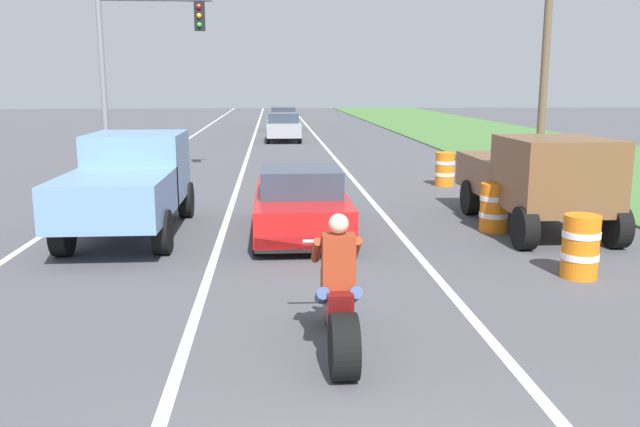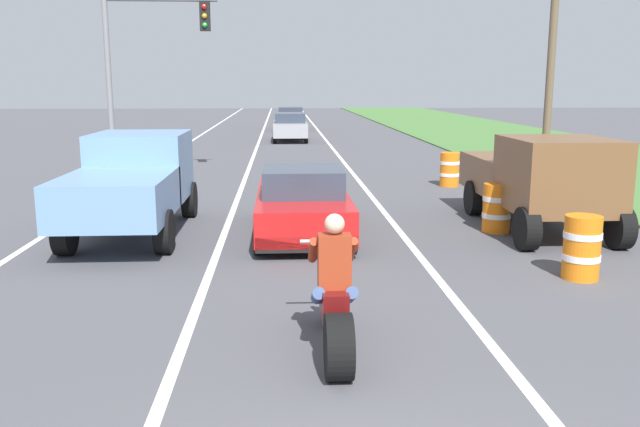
{
  "view_description": "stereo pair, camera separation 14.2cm",
  "coord_description": "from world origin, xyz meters",
  "px_view_note": "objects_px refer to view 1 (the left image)",
  "views": [
    {
      "loc": [
        -0.76,
        -3.51,
        2.99
      ],
      "look_at": [
        -0.03,
        6.57,
        1.0
      ],
      "focal_mm": 36.98,
      "sensor_mm": 36.0,
      "label": 1
    },
    {
      "loc": [
        -0.62,
        -3.52,
        2.99
      ],
      "look_at": [
        -0.03,
        6.57,
        1.0
      ],
      "focal_mm": 36.98,
      "sensor_mm": 36.0,
      "label": 2
    }
  ],
  "objects_px": {
    "construction_barrel_nearest": "(581,246)",
    "construction_barrel_mid": "(494,207)",
    "motorcycle_with_rider": "(338,305)",
    "construction_barrel_far": "(445,169)",
    "distant_car_far_ahead": "(283,127)",
    "traffic_light_mast_near": "(135,54)",
    "distant_car_further_ahead": "(283,118)",
    "pickup_truck_right_shoulder_brown": "(536,176)",
    "pickup_truck_left_lane_light_blue": "(130,180)",
    "sports_car_red": "(301,204)"
  },
  "relations": [
    {
      "from": "construction_barrel_nearest",
      "to": "construction_barrel_mid",
      "type": "height_order",
      "value": "same"
    },
    {
      "from": "motorcycle_with_rider",
      "to": "construction_barrel_mid",
      "type": "distance_m",
      "value": 7.17
    },
    {
      "from": "construction_barrel_far",
      "to": "distant_car_far_ahead",
      "type": "xyz_separation_m",
      "value": [
        -4.51,
        15.97,
        0.27
      ]
    },
    {
      "from": "traffic_light_mast_near",
      "to": "construction_barrel_far",
      "type": "height_order",
      "value": "traffic_light_mast_near"
    },
    {
      "from": "traffic_light_mast_near",
      "to": "distant_car_far_ahead",
      "type": "bearing_deg",
      "value": 69.65
    },
    {
      "from": "construction_barrel_nearest",
      "to": "distant_car_further_ahead",
      "type": "height_order",
      "value": "distant_car_further_ahead"
    },
    {
      "from": "pickup_truck_right_shoulder_brown",
      "to": "distant_car_far_ahead",
      "type": "xyz_separation_m",
      "value": [
        -4.85,
        21.94,
        -0.33
      ]
    },
    {
      "from": "traffic_light_mast_near",
      "to": "distant_car_further_ahead",
      "type": "relative_size",
      "value": 1.5
    },
    {
      "from": "pickup_truck_left_lane_light_blue",
      "to": "construction_barrel_far",
      "type": "bearing_deg",
      "value": 36.71
    },
    {
      "from": "traffic_light_mast_near",
      "to": "construction_barrel_mid",
      "type": "height_order",
      "value": "traffic_light_mast_near"
    },
    {
      "from": "pickup_truck_left_lane_light_blue",
      "to": "pickup_truck_right_shoulder_brown",
      "type": "height_order",
      "value": "same"
    },
    {
      "from": "motorcycle_with_rider",
      "to": "construction_barrel_mid",
      "type": "xyz_separation_m",
      "value": [
        3.82,
        6.06,
        -0.09
      ]
    },
    {
      "from": "sports_car_red",
      "to": "pickup_truck_right_shoulder_brown",
      "type": "distance_m",
      "value": 4.94
    },
    {
      "from": "pickup_truck_right_shoulder_brown",
      "to": "traffic_light_mast_near",
      "type": "relative_size",
      "value": 0.8
    },
    {
      "from": "sports_car_red",
      "to": "construction_barrel_nearest",
      "type": "xyz_separation_m",
      "value": [
        4.23,
        -3.34,
        -0.13
      ]
    },
    {
      "from": "motorcycle_with_rider",
      "to": "traffic_light_mast_near",
      "type": "height_order",
      "value": "traffic_light_mast_near"
    },
    {
      "from": "traffic_light_mast_near",
      "to": "sports_car_red",
      "type": "bearing_deg",
      "value": -61.3
    },
    {
      "from": "pickup_truck_right_shoulder_brown",
      "to": "distant_car_further_ahead",
      "type": "distance_m",
      "value": 31.25
    },
    {
      "from": "sports_car_red",
      "to": "traffic_light_mast_near",
      "type": "height_order",
      "value": "traffic_light_mast_near"
    },
    {
      "from": "construction_barrel_far",
      "to": "distant_car_further_ahead",
      "type": "distance_m",
      "value": 25.31
    },
    {
      "from": "motorcycle_with_rider",
      "to": "construction_barrel_nearest",
      "type": "relative_size",
      "value": 2.21
    },
    {
      "from": "pickup_truck_left_lane_light_blue",
      "to": "construction_barrel_far",
      "type": "distance_m",
      "value": 9.95
    },
    {
      "from": "construction_barrel_far",
      "to": "distant_car_far_ahead",
      "type": "distance_m",
      "value": 16.6
    },
    {
      "from": "motorcycle_with_rider",
      "to": "pickup_truck_left_lane_light_blue",
      "type": "relative_size",
      "value": 0.46
    },
    {
      "from": "sports_car_red",
      "to": "pickup_truck_left_lane_light_blue",
      "type": "xyz_separation_m",
      "value": [
        -3.39,
        0.23,
        0.48
      ]
    },
    {
      "from": "pickup_truck_right_shoulder_brown",
      "to": "distant_car_far_ahead",
      "type": "relative_size",
      "value": 1.2
    },
    {
      "from": "pickup_truck_left_lane_light_blue",
      "to": "construction_barrel_far",
      "type": "xyz_separation_m",
      "value": [
        7.96,
        5.94,
        -0.6
      ]
    },
    {
      "from": "sports_car_red",
      "to": "distant_car_far_ahead",
      "type": "bearing_deg",
      "value": 89.84
    },
    {
      "from": "motorcycle_with_rider",
      "to": "traffic_light_mast_near",
      "type": "relative_size",
      "value": 0.37
    },
    {
      "from": "construction_barrel_far",
      "to": "distant_car_further_ahead",
      "type": "height_order",
      "value": "distant_car_further_ahead"
    },
    {
      "from": "motorcycle_with_rider",
      "to": "distant_car_further_ahead",
      "type": "relative_size",
      "value": 0.55
    },
    {
      "from": "traffic_light_mast_near",
      "to": "construction_barrel_far",
      "type": "xyz_separation_m",
      "value": [
        9.43,
        -2.71,
        -3.42
      ]
    },
    {
      "from": "traffic_light_mast_near",
      "to": "construction_barrel_mid",
      "type": "xyz_separation_m",
      "value": [
        8.83,
        -8.88,
        -3.42
      ]
    },
    {
      "from": "construction_barrel_mid",
      "to": "distant_car_far_ahead",
      "type": "height_order",
      "value": "distant_car_far_ahead"
    },
    {
      "from": "motorcycle_with_rider",
      "to": "construction_barrel_mid",
      "type": "height_order",
      "value": "motorcycle_with_rider"
    },
    {
      "from": "pickup_truck_right_shoulder_brown",
      "to": "construction_barrel_mid",
      "type": "height_order",
      "value": "pickup_truck_right_shoulder_brown"
    },
    {
      "from": "pickup_truck_right_shoulder_brown",
      "to": "construction_barrel_mid",
      "type": "xyz_separation_m",
      "value": [
        -0.94,
        -0.21,
        -0.6
      ]
    },
    {
      "from": "motorcycle_with_rider",
      "to": "distant_car_far_ahead",
      "type": "bearing_deg",
      "value": 90.19
    },
    {
      "from": "sports_car_red",
      "to": "pickup_truck_right_shoulder_brown",
      "type": "height_order",
      "value": "pickup_truck_right_shoulder_brown"
    },
    {
      "from": "traffic_light_mast_near",
      "to": "pickup_truck_left_lane_light_blue",
      "type": "bearing_deg",
      "value": -80.38
    },
    {
      "from": "sports_car_red",
      "to": "construction_barrel_mid",
      "type": "bearing_deg",
      "value": -0.11
    },
    {
      "from": "sports_car_red",
      "to": "construction_barrel_far",
      "type": "relative_size",
      "value": 4.3
    },
    {
      "from": "pickup_truck_right_shoulder_brown",
      "to": "distant_car_further_ahead",
      "type": "height_order",
      "value": "pickup_truck_right_shoulder_brown"
    },
    {
      "from": "pickup_truck_left_lane_light_blue",
      "to": "pickup_truck_right_shoulder_brown",
      "type": "relative_size",
      "value": 1.0
    },
    {
      "from": "motorcycle_with_rider",
      "to": "pickup_truck_right_shoulder_brown",
      "type": "distance_m",
      "value": 7.89
    },
    {
      "from": "motorcycle_with_rider",
      "to": "construction_barrel_nearest",
      "type": "bearing_deg",
      "value": 33.86
    },
    {
      "from": "traffic_light_mast_near",
      "to": "distant_car_far_ahead",
      "type": "distance_m",
      "value": 14.5
    },
    {
      "from": "sports_car_red",
      "to": "traffic_light_mast_near",
      "type": "xyz_separation_m",
      "value": [
        -4.86,
        8.87,
        3.3
      ]
    },
    {
      "from": "traffic_light_mast_near",
      "to": "construction_barrel_nearest",
      "type": "relative_size",
      "value": 6.0
    },
    {
      "from": "pickup_truck_left_lane_light_blue",
      "to": "construction_barrel_nearest",
      "type": "bearing_deg",
      "value": -25.08
    }
  ]
}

